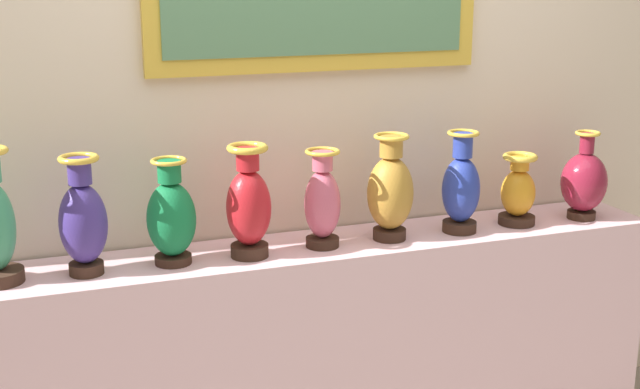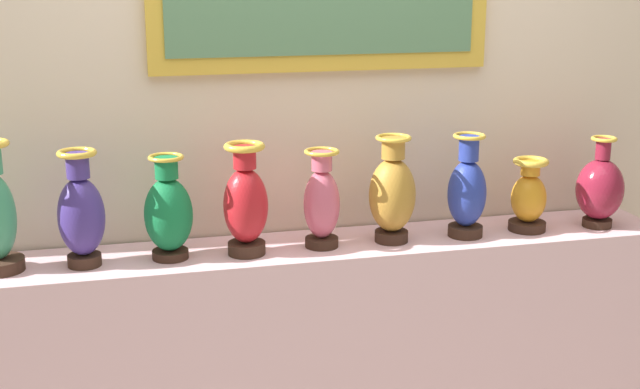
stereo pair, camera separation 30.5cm
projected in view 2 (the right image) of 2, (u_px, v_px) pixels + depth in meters
name	position (u px, v px, depth m)	size (l,w,h in m)	color
display_shelf	(320.00, 353.00, 3.21)	(2.63, 0.36, 0.85)	beige
back_wall	(305.00, 83.00, 3.18)	(4.47, 0.14, 2.78)	beige
vase_indigo	(81.00, 214.00, 2.84)	(0.15, 0.15, 0.40)	#382319
vase_emerald	(168.00, 213.00, 2.91)	(0.16, 0.16, 0.36)	#382319
vase_crimson	(246.00, 203.00, 2.95)	(0.15, 0.15, 0.39)	#382319
vase_rose	(321.00, 203.00, 3.04)	(0.13, 0.13, 0.35)	#382319
vase_ochre	(392.00, 194.00, 3.09)	(0.17, 0.17, 0.39)	#382319
vase_cobalt	(467.00, 192.00, 3.16)	(0.14, 0.14, 0.38)	#382319
vase_amber	(529.00, 197.00, 3.24)	(0.14, 0.14, 0.28)	#382319
vase_burgundy	(600.00, 189.00, 3.28)	(0.18, 0.18, 0.35)	#382319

